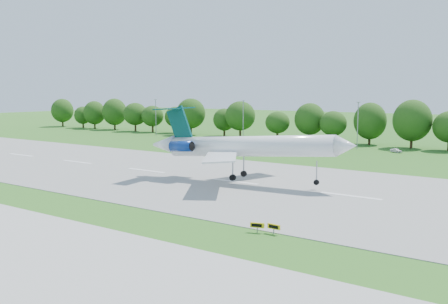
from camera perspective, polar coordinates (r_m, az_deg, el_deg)
ground at (r=51.62m, az=4.23°, el=-9.86°), size 600.00×600.00×0.00m
runway at (r=73.58m, az=14.28°, el=-4.92°), size 400.00×45.00×0.08m
taxiway at (r=38.16m, az=-10.33°, el=-16.11°), size 400.00×23.00×0.08m
light_poles at (r=127.84m, az=22.42°, el=2.60°), size 175.90×0.25×12.19m
airliner at (r=80.92m, az=1.72°, el=0.75°), size 35.99×25.97×11.82m
taxi_sign_left at (r=53.47m, az=3.83°, el=-8.37°), size 1.51×0.62×1.08m
taxi_sign_centre at (r=53.10m, az=5.71°, el=-8.50°), size 1.53×0.30×1.07m
service_vehicle_a at (r=140.57m, az=9.23°, el=1.04°), size 3.97×2.08×1.25m
service_vehicle_b at (r=128.82m, az=19.08°, el=0.18°), size 3.36×2.61×1.07m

